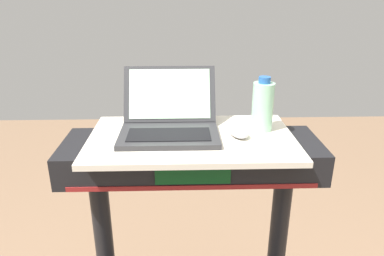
{
  "coord_description": "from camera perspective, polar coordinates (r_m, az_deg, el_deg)",
  "views": [
    {
      "loc": [
        -0.03,
        -0.45,
        1.61
      ],
      "look_at": [
        0.0,
        0.65,
        1.18
      ],
      "focal_mm": 33.67,
      "sensor_mm": 36.0,
      "label": 1
    }
  ],
  "objects": [
    {
      "name": "desk_board",
      "position": [
        1.25,
        -0.07,
        -1.73
      ],
      "size": [
        0.71,
        0.42,
        0.02
      ],
      "primitive_type": "cube",
      "color": "beige",
      "rests_on": "treadmill_base"
    },
    {
      "name": "laptop",
      "position": [
        1.26,
        -3.61,
        1.12
      ],
      "size": [
        0.34,
        0.31,
        0.21
      ],
      "rotation": [
        0.0,
        0.0,
        0.03
      ],
      "color": "#2D2D30",
      "rests_on": "desk_board"
    },
    {
      "name": "computer_mouse",
      "position": [
        1.25,
        7.36,
        -0.58
      ],
      "size": [
        0.09,
        0.11,
        0.03
      ],
      "primitive_type": "ellipsoid",
      "rotation": [
        0.0,
        0.0,
        0.28
      ],
      "color": "#B2B2B7",
      "rests_on": "desk_board"
    },
    {
      "name": "water_bottle",
      "position": [
        1.3,
        11.13,
        3.47
      ],
      "size": [
        0.08,
        0.08,
        0.19
      ],
      "color": "#9EDBB2",
      "rests_on": "desk_board"
    }
  ]
}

